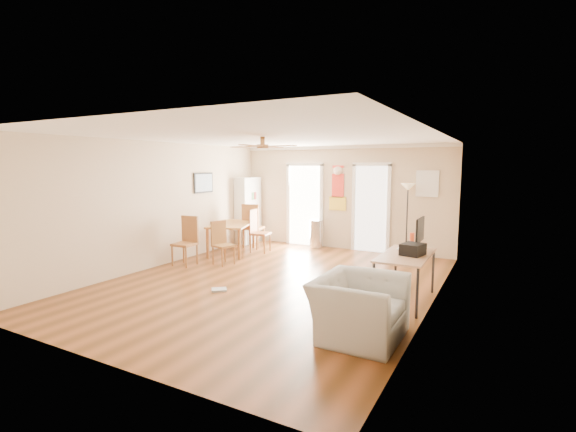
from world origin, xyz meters
The scene contains 29 objects.
floor centered at (0.00, 0.00, 0.00)m, with size 7.00×7.00×0.00m, color brown.
ceiling centered at (0.00, 0.00, 2.60)m, with size 5.50×7.00×0.00m, color silver, non-canonical shape.
wall_back centered at (0.00, 3.50, 1.30)m, with size 5.50×0.04×2.60m, color beige, non-canonical shape.
wall_front centered at (0.00, -3.50, 1.30)m, with size 5.50×0.04×2.60m, color beige, non-canonical shape.
wall_left centered at (-2.75, 0.00, 1.30)m, with size 0.04×7.00×2.60m, color beige, non-canonical shape.
wall_right centered at (2.75, 0.00, 1.30)m, with size 0.04×7.00×2.60m, color beige, non-canonical shape.
crown_molding centered at (0.00, 0.00, 2.56)m, with size 5.50×7.00×0.08m, color white, non-canonical shape.
kitchen_doorway centered at (-1.05, 3.48, 1.05)m, with size 0.90×0.10×2.10m, color white, non-canonical shape.
bathroom_doorway centered at (0.75, 3.48, 1.05)m, with size 0.80×0.10×2.10m, color white, non-canonical shape.
wall_decal centered at (-0.13, 3.48, 1.55)m, with size 0.46×0.03×1.10m, color red.
ac_grille centered at (2.05, 3.47, 1.70)m, with size 0.50×0.04×0.60m, color white.
framed_poster centered at (-2.73, 1.40, 1.70)m, with size 0.04×0.66×0.48m, color black.
ceiling_fan centered at (0.00, -0.30, 2.43)m, with size 1.24×1.24×0.20m, color #593819, non-canonical shape.
bookshelf centered at (-2.55, 3.02, 0.89)m, with size 0.36×0.80×1.79m, color silver, non-canonical shape.
dining_table centered at (-2.15, 1.71, 0.36)m, with size 0.87×1.45×0.72m, color #AC7B37, non-canonical shape.
dining_chair_right_a centered at (-1.60, 2.14, 0.52)m, with size 0.42×0.42×1.03m, color #9D5D32, non-canonical shape.
dining_chair_right_b centered at (-1.60, 0.66, 0.46)m, with size 0.38×0.38×0.92m, color olive, non-canonical shape.
dining_chair_near centered at (-2.29, 0.22, 0.51)m, with size 0.42×0.42×1.03m, color #94572F, non-canonical shape.
dining_chair_far centered at (-2.10, 2.60, 0.56)m, with size 0.46×0.46×1.12m, color #A86736, non-canonical shape.
trash_can centered at (-0.61, 3.25, 0.36)m, with size 0.33×0.33×0.72m, color silver.
torchiere_lamp centered at (1.67, 3.25, 0.85)m, with size 0.32×0.32×1.71m, color black, non-canonical shape.
computer_desk centered at (2.35, 0.09, 0.37)m, with size 0.70×1.40×0.75m, color tan, non-canonical shape.
imac centered at (2.47, 0.51, 1.01)m, with size 0.08×0.57×0.53m, color black, non-canonical shape.
keyboard centered at (2.20, 0.57, 0.76)m, with size 0.14×0.44×0.02m, color white.
printer centered at (2.45, 0.08, 0.84)m, with size 0.30×0.35×0.18m, color black.
orange_bottle centered at (2.30, 0.75, 0.87)m, with size 0.08×0.08×0.24m, color #E14014.
wastebasket_a centered at (1.92, 0.00, 0.15)m, with size 0.26×0.26×0.30m, color silver.
floor_cloth centered at (-0.54, -0.87, 0.02)m, with size 0.25×0.19×0.04m, color #A1A19C.
armchair centered at (2.15, -1.53, 0.37)m, with size 1.15×1.00×0.75m, color #A9AAA4.
Camera 1 is at (3.69, -6.22, 2.11)m, focal length 25.49 mm.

